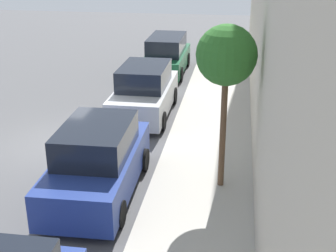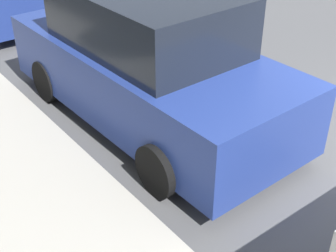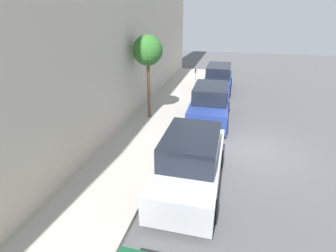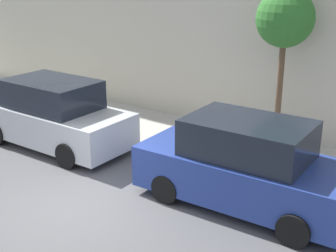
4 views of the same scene
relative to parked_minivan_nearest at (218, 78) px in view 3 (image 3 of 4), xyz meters
The scene contains 7 objects.
ground_plane 9.49m from the parked_minivan_nearest, 103.38° to the left, with size 60.00×60.00×0.00m, color #515154.
sidewalk 9.62m from the parked_minivan_nearest, 73.51° to the left, with size 2.82×32.00×0.15m.
parked_minivan_nearest is the anchor object (origin of this frame).
parked_suv_second 6.28m from the parked_minivan_nearest, 89.95° to the left, with size 2.08×4.84×1.98m.
parked_suv_third 12.45m from the parked_minivan_nearest, 89.86° to the left, with size 2.08×4.80×1.98m.
parking_meter_near 1.77m from the parked_minivan_nearest, ahead, with size 0.11×0.15×1.42m.
street_tree 8.16m from the parked_minivan_nearest, 64.98° to the left, with size 1.53×1.53×4.38m.
Camera 3 is at (1.13, 10.73, 5.56)m, focal length 28.00 mm.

